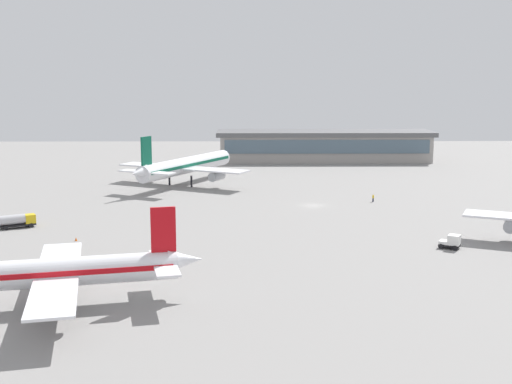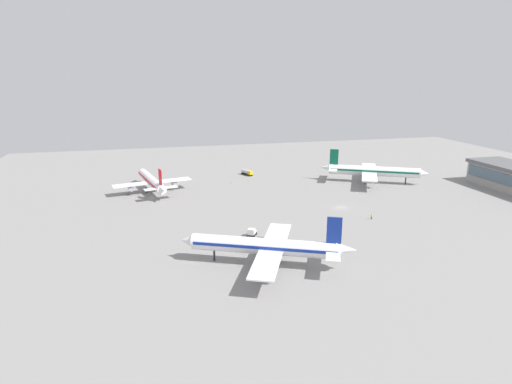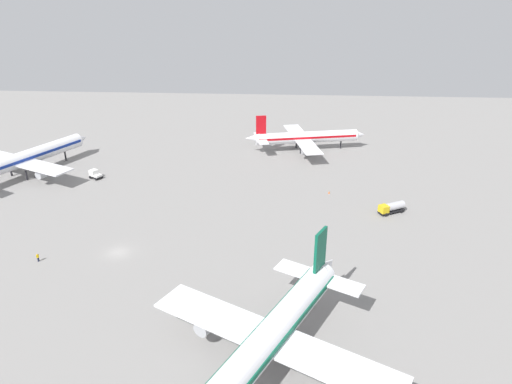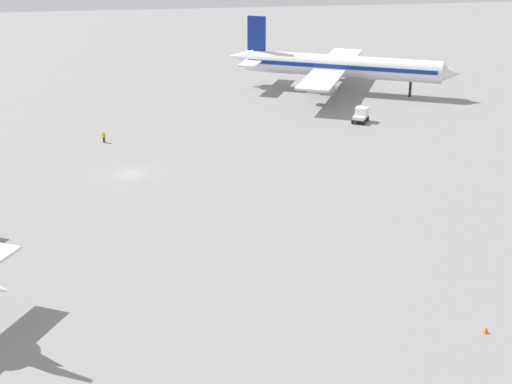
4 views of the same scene
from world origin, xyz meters
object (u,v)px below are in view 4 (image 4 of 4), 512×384
object	(u,v)px
airplane_distant	(339,66)
ground_crew_worker	(104,137)
baggage_tug	(361,115)
safety_cone_near_gate	(486,330)

from	to	relation	value
airplane_distant	ground_crew_worker	distance (m)	48.44
ground_crew_worker	baggage_tug	bearing A→B (deg)	117.69
safety_cone_near_gate	ground_crew_worker	bearing A→B (deg)	-148.49
ground_crew_worker	safety_cone_near_gate	world-z (taller)	ground_crew_worker
baggage_tug	ground_crew_worker	size ratio (longest dim) A/B	2.23
baggage_tug	safety_cone_near_gate	xyz separation A→B (m)	(61.93, -5.83, -0.86)
airplane_distant	baggage_tug	distance (m)	19.73
ground_crew_worker	safety_cone_near_gate	xyz separation A→B (m)	(56.84, 34.84, -0.55)
airplane_distant	safety_cone_near_gate	distance (m)	81.71
airplane_distant	ground_crew_worker	size ratio (longest dim) A/B	24.32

